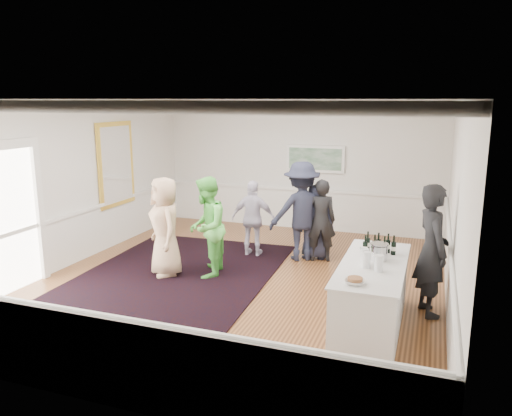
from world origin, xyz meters
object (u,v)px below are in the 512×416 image
(guest_dark_a, at_px, (301,211))
(guest_dark_b, at_px, (320,220))
(nut_bowl, at_px, (355,281))
(ice_bucket, at_px, (379,252))
(bartender, at_px, (432,250))
(guest_green, at_px, (207,227))
(serving_table, at_px, (372,295))
(guest_lilac, at_px, (253,219))
(guest_navy, at_px, (316,221))
(guest_tan, at_px, (165,227))

(guest_dark_a, relative_size, guest_dark_b, 1.20)
(guest_dark_a, bearing_deg, nut_bowl, 83.84)
(ice_bucket, distance_m, nut_bowl, 1.08)
(ice_bucket, bearing_deg, bartender, 38.69)
(bartender, xyz_separation_m, guest_green, (-3.88, 0.38, -0.08))
(guest_dark_b, bearing_deg, serving_table, 99.43)
(guest_lilac, height_order, guest_dark_b, guest_dark_b)
(guest_navy, bearing_deg, guest_lilac, 19.43)
(serving_table, distance_m, nut_bowl, 1.02)
(guest_tan, bearing_deg, guest_green, 60.47)
(guest_navy, bearing_deg, guest_dark_a, 42.54)
(guest_dark_b, distance_m, nut_bowl, 3.79)
(guest_green, xyz_separation_m, ice_bucket, (3.17, -0.95, 0.14))
(bartender, distance_m, guest_dark_a, 3.14)
(guest_lilac, distance_m, guest_dark_a, 1.02)
(bartender, relative_size, ice_bucket, 7.69)
(guest_lilac, bearing_deg, guest_dark_a, -178.42)
(bartender, height_order, guest_dark_a, same)
(serving_table, height_order, guest_lilac, guest_lilac)
(guest_navy, bearing_deg, guest_green, 52.79)
(serving_table, bearing_deg, bartender, 44.68)
(guest_green, relative_size, guest_lilac, 1.17)
(bartender, bearing_deg, guest_lilac, 41.11)
(guest_lilac, xyz_separation_m, guest_dark_b, (1.38, 0.14, 0.04))
(bartender, xyz_separation_m, guest_dark_a, (-2.50, 1.90, 0.00))
(nut_bowl, bearing_deg, guest_dark_a, 114.59)
(ice_bucket, bearing_deg, guest_green, 163.31)
(guest_tan, height_order, guest_lilac, guest_tan)
(guest_tan, xyz_separation_m, guest_green, (0.73, 0.22, 0.01))
(guest_dark_b, bearing_deg, guest_lilac, -11.35)
(guest_dark_b, distance_m, ice_bucket, 2.89)
(serving_table, distance_m, guest_dark_b, 3.04)
(guest_green, distance_m, guest_lilac, 1.48)
(guest_green, bearing_deg, guest_dark_b, 119.53)
(serving_table, xyz_separation_m, bartender, (0.76, 0.76, 0.52))
(serving_table, relative_size, bartender, 1.17)
(guest_navy, bearing_deg, serving_table, 123.99)
(guest_green, height_order, guest_dark_b, guest_green)
(ice_bucket, bearing_deg, guest_lilac, 139.49)
(serving_table, height_order, guest_tan, guest_tan)
(guest_tan, relative_size, nut_bowl, 6.90)
(guest_dark_a, height_order, ice_bucket, guest_dark_a)
(bartender, bearing_deg, serving_table, 113.14)
(guest_green, distance_m, ice_bucket, 3.31)
(guest_dark_a, relative_size, nut_bowl, 7.53)
(guest_dark_a, distance_m, guest_navy, 0.40)
(guest_dark_a, bearing_deg, serving_table, 92.45)
(guest_green, relative_size, nut_bowl, 6.94)
(bartender, xyz_separation_m, guest_lilac, (-3.49, 1.81, -0.21))
(guest_green, bearing_deg, bartender, 72.30)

